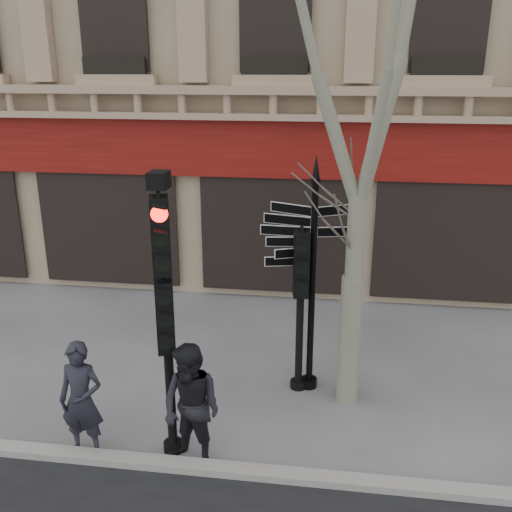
% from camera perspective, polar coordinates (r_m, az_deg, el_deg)
% --- Properties ---
extents(ground, '(80.00, 80.00, 0.00)m').
position_cam_1_polar(ground, '(9.57, -1.71, -15.57)').
color(ground, '#57575C').
rests_on(ground, ground).
extents(kerb, '(80.00, 0.25, 0.12)m').
position_cam_1_polar(kerb, '(8.43, -3.41, -20.52)').
color(kerb, '#999691').
rests_on(kerb, ground).
extents(fingerpost, '(1.76, 1.76, 4.07)m').
position_cam_1_polar(fingerpost, '(9.20, 5.80, 1.83)').
color(fingerpost, black).
rests_on(fingerpost, ground).
extents(traffic_signal_main, '(0.53, 0.45, 4.12)m').
position_cam_1_polar(traffic_signal_main, '(7.63, -9.14, -2.94)').
color(traffic_signal_main, black).
rests_on(traffic_signal_main, ground).
extents(traffic_signal_secondary, '(0.52, 0.41, 2.86)m').
position_cam_1_polar(traffic_signal_secondary, '(9.38, 4.51, -2.52)').
color(traffic_signal_secondary, black).
rests_on(traffic_signal_secondary, ground).
extents(plane_tree, '(3.22, 3.22, 8.56)m').
position_cam_1_polar(plane_tree, '(8.50, 11.23, 22.60)').
color(plane_tree, gray).
rests_on(plane_tree, ground).
extents(pedestrian_a, '(0.65, 0.43, 1.76)m').
position_cam_1_polar(pedestrian_a, '(8.65, -17.06, -13.61)').
color(pedestrian_a, '#21202B').
rests_on(pedestrian_a, ground).
extents(pedestrian_b, '(1.11, 1.01, 1.86)m').
position_cam_1_polar(pedestrian_b, '(8.07, -6.46, -14.92)').
color(pedestrian_b, black).
rests_on(pedestrian_b, ground).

